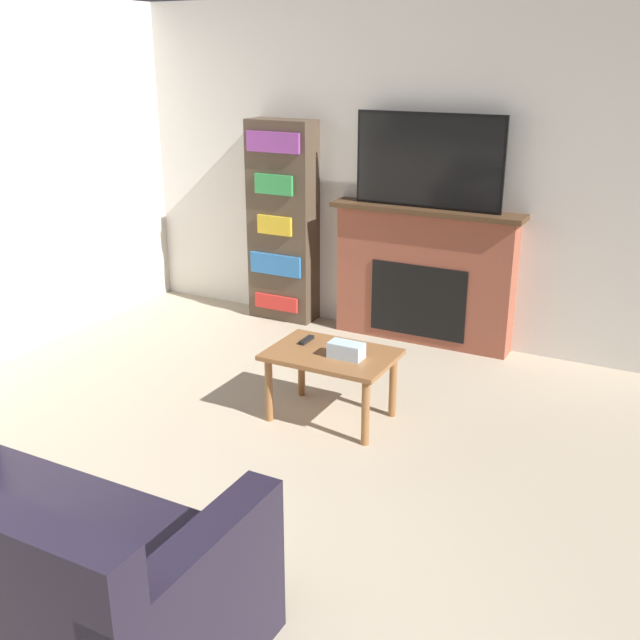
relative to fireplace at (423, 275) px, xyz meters
name	(u,v)px	position (x,y,z in m)	size (l,w,h in m)	color
wall_back	(439,177)	(0.04, 0.14, 0.78)	(6.52, 0.06, 2.70)	silver
fireplace	(423,275)	(0.00, 0.00, 0.00)	(1.57, 0.28, 1.12)	brown
tv	(428,161)	(0.00, -0.02, 0.92)	(1.20, 0.03, 0.73)	black
couch	(24,571)	(-0.25, -3.92, -0.26)	(1.82, 0.96, 0.92)	black
coffee_table	(331,363)	(-0.02, -1.61, -0.17)	(0.81, 0.55, 0.47)	brown
tissue_box	(346,350)	(0.10, -1.64, -0.05)	(0.22, 0.12, 0.10)	silver
remote_control	(306,340)	(-0.26, -1.52, -0.09)	(0.04, 0.15, 0.02)	black
bookshelf	(283,222)	(-1.31, -0.02, 0.31)	(0.59, 0.29, 1.75)	#4C3D2D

